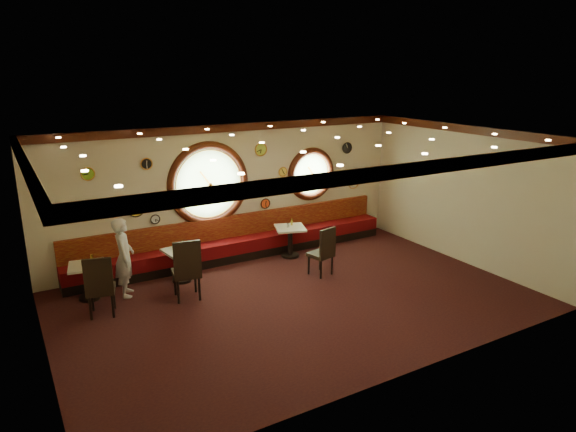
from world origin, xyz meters
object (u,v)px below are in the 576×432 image
at_px(chair_c, 324,248).
at_px(condiment_b_pepper, 182,248).
at_px(table_c, 290,238).
at_px(condiment_c_pepper, 289,225).
at_px(condiment_a_salt, 82,263).
at_px(chair_a, 100,283).
at_px(condiment_c_salt, 288,225).
at_px(condiment_b_bottle, 183,245).
at_px(condiment_b_salt, 177,248).
at_px(condiment_a_pepper, 90,262).
at_px(condiment_a_bottle, 92,259).
at_px(condiment_c_bottle, 292,222).
at_px(waiter, 124,257).
at_px(chair_b, 187,266).
at_px(table_a, 88,277).
at_px(table_b, 181,261).

relative_size(chair_c, condiment_b_pepper, 6.15).
xyz_separation_m(table_c, condiment_c_pepper, (-0.03, 0.02, 0.33)).
distance_m(condiment_a_salt, condiment_b_pepper, 1.97).
relative_size(chair_a, condiment_c_salt, 6.68).
bearing_deg(chair_c, condiment_c_pepper, 79.09).
bearing_deg(condiment_b_bottle, chair_a, -154.35).
height_order(condiment_b_salt, condiment_a_pepper, condiment_b_salt).
bearing_deg(condiment_a_bottle, condiment_c_bottle, 2.11).
bearing_deg(table_c, waiter, -176.26).
relative_size(chair_b, condiment_a_salt, 8.33).
height_order(chair_b, chair_c, chair_b).
relative_size(table_c, condiment_a_pepper, 9.19).
distance_m(condiment_b_salt, condiment_c_salt, 2.79).
height_order(table_c, condiment_b_salt, condiment_b_salt).
bearing_deg(condiment_c_pepper, waiter, -175.97).
xyz_separation_m(chair_b, condiment_c_salt, (2.91, 1.12, 0.09)).
xyz_separation_m(chair_a, condiment_b_salt, (1.73, 0.86, 0.09)).
distance_m(condiment_c_pepper, condiment_b_bottle, 2.67).
bearing_deg(chair_a, table_a, 109.24).
bearing_deg(condiment_b_bottle, condiment_a_salt, 178.92).
height_order(condiment_c_salt, waiter, waiter).
distance_m(condiment_a_salt, condiment_a_bottle, 0.20).
relative_size(table_a, condiment_b_bottle, 4.21).
bearing_deg(condiment_b_bottle, condiment_c_salt, 2.24).
bearing_deg(condiment_c_bottle, table_a, -177.61).
bearing_deg(condiment_b_bottle, table_b, -156.67).
distance_m(chair_a, condiment_a_salt, 0.96).
bearing_deg(waiter, chair_a, 155.68).
relative_size(condiment_c_salt, condiment_c_bottle, 0.66).
distance_m(table_a, condiment_c_pepper, 4.64).
bearing_deg(chair_c, condiment_c_salt, 80.59).
bearing_deg(condiment_a_salt, waiter, -14.60).
distance_m(chair_b, condiment_c_bottle, 3.33).
bearing_deg(waiter, condiment_b_pepper, -71.69).
xyz_separation_m(table_a, condiment_a_pepper, (0.07, -0.01, 0.31)).
relative_size(condiment_a_bottle, condiment_c_bottle, 1.10).
relative_size(table_b, chair_b, 0.93).
bearing_deg(condiment_a_salt, condiment_a_pepper, -12.12).
bearing_deg(condiment_b_pepper, condiment_a_bottle, 175.20).
bearing_deg(table_a, chair_b, -31.52).
bearing_deg(condiment_a_salt, table_b, -2.19).
bearing_deg(condiment_b_salt, condiment_b_bottle, 15.64).
xyz_separation_m(table_b, condiment_a_salt, (-1.95, 0.07, 0.32)).
height_order(condiment_a_bottle, condiment_b_bottle, condiment_a_bottle).
distance_m(table_a, chair_a, 0.95).
bearing_deg(waiter, condiment_b_bottle, -67.30).
distance_m(chair_b, condiment_a_salt, 2.05).
height_order(table_a, condiment_b_pepper, condiment_b_pepper).
bearing_deg(condiment_a_salt, condiment_b_bottle, -1.08).
xyz_separation_m(table_b, condiment_c_pepper, (2.75, 0.15, 0.35)).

